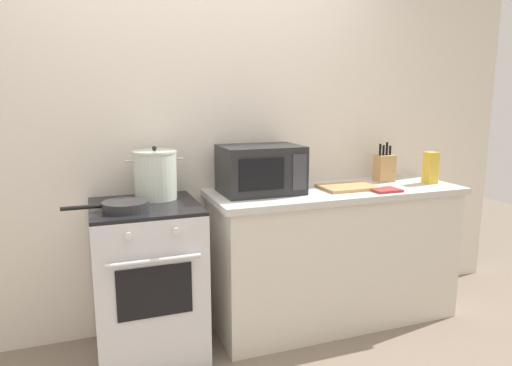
{
  "coord_description": "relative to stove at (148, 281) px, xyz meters",
  "views": [
    {
      "loc": [
        -0.63,
        -2.0,
        1.53
      ],
      "look_at": [
        0.32,
        0.6,
        1.0
      ],
      "focal_mm": 32.28,
      "sensor_mm": 36.0,
      "label": 1
    }
  ],
  "objects": [
    {
      "name": "countertop_right",
      "position": [
        1.25,
        0.02,
        0.44
      ],
      "size": [
        1.7,
        0.6,
        0.04
      ],
      "primitive_type": "cube",
      "color": "beige",
      "rests_on": "lower_cabinet_right"
    },
    {
      "name": "pasta_box",
      "position": [
        1.96,
        -0.03,
        0.57
      ],
      "size": [
        0.08,
        0.08,
        0.22
      ],
      "primitive_type": "cube",
      "color": "gold",
      "rests_on": "countertop_right"
    },
    {
      "name": "stock_pot",
      "position": [
        0.09,
        0.13,
        0.6
      ],
      "size": [
        0.34,
        0.26,
        0.32
      ],
      "color": "silver",
      "rests_on": "stove"
    },
    {
      "name": "microwave",
      "position": [
        0.73,
        0.08,
        0.61
      ],
      "size": [
        0.5,
        0.37,
        0.3
      ],
      "color": "#232326",
      "rests_on": "countertop_right"
    },
    {
      "name": "frying_pan",
      "position": [
        -0.12,
        -0.1,
        0.48
      ],
      "size": [
        0.45,
        0.25,
        0.05
      ],
      "color": "#28282B",
      "rests_on": "stove"
    },
    {
      "name": "stove",
      "position": [
        0.0,
        0.0,
        0.0
      ],
      "size": [
        0.6,
        0.64,
        0.92
      ],
      "color": "silver",
      "rests_on": "ground_plane"
    },
    {
      "name": "knife_block",
      "position": [
        1.7,
        0.14,
        0.56
      ],
      "size": [
        0.13,
        0.1,
        0.28
      ],
      "color": "tan",
      "rests_on": "countertop_right"
    },
    {
      "name": "cutting_board",
      "position": [
        1.32,
        0.0,
        0.47
      ],
      "size": [
        0.36,
        0.26,
        0.02
      ],
      "primitive_type": "cube",
      "color": "tan",
      "rests_on": "countertop_right"
    },
    {
      "name": "oven_mitt",
      "position": [
        1.5,
        -0.16,
        0.47
      ],
      "size": [
        0.18,
        0.14,
        0.02
      ],
      "primitive_type": "cube",
      "color": "#993333",
      "rests_on": "countertop_right"
    },
    {
      "name": "lower_cabinet_right",
      "position": [
        1.25,
        0.02,
        -0.02
      ],
      "size": [
        1.64,
        0.56,
        0.88
      ],
      "primitive_type": "cube",
      "color": "beige",
      "rests_on": "ground_plane"
    },
    {
      "name": "back_wall",
      "position": [
        0.65,
        0.37,
        0.79
      ],
      "size": [
        4.4,
        0.1,
        2.5
      ],
      "primitive_type": "cube",
      "color": "silver",
      "rests_on": "ground_plane"
    }
  ]
}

